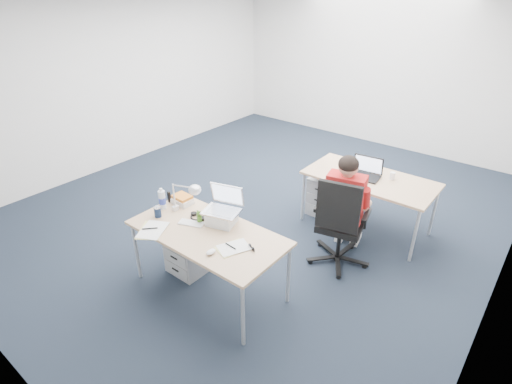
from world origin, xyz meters
TOP-DOWN VIEW (x-y plane):
  - floor at (0.00, 0.00)m, footprint 7.00×7.00m
  - room at (0.00, 0.00)m, footprint 6.02×7.02m
  - desk_near at (0.62, -1.74)m, footprint 1.60×0.80m
  - desk_far at (1.37, 0.42)m, footprint 1.60×0.80m
  - office_chair at (1.45, -0.49)m, footprint 0.85×0.85m
  - seated_person at (1.41, -0.31)m, footprint 0.49×0.76m
  - drawer_pedestal_near at (0.21, -1.60)m, footprint 0.40×0.50m
  - drawer_pedestal_far at (0.77, 0.46)m, footprint 0.40×0.50m
  - silver_laptop at (0.63, -1.53)m, footprint 0.42×0.37m
  - wireless_keyboard at (0.39, -1.73)m, footprint 0.28×0.20m
  - computer_mouse at (0.90, -1.97)m, footprint 0.07×0.10m
  - headphones at (0.36, -1.61)m, footprint 0.22×0.18m
  - can_koozie at (0.02, -1.85)m, footprint 0.08×0.08m
  - water_bottle at (-0.08, -1.71)m, footprint 0.09×0.09m
  - bear_figurine at (0.44, -1.66)m, footprint 0.08×0.07m
  - book_stack at (0.01, -1.51)m, footprint 0.23×0.19m
  - cordless_phone at (-0.13, -1.57)m, footprint 0.04×0.02m
  - papers_left at (0.17, -2.07)m, footprint 0.36×0.40m
  - papers_right at (1.00, -1.79)m, footprint 0.29×0.34m
  - sunglasses at (1.15, -1.69)m, footprint 0.12×0.09m
  - desk_lamp at (0.19, -1.65)m, footprint 0.39×0.18m
  - dark_laptop at (1.30, 0.37)m, footprint 0.41×0.40m
  - far_cup at (1.59, 0.54)m, footprint 0.08×0.08m
  - far_papers at (1.20, 0.55)m, footprint 0.26×0.33m

SIDE VIEW (x-z plane):
  - floor at x=0.00m, z-range 0.00..0.00m
  - drawer_pedestal_near at x=0.21m, z-range 0.00..0.55m
  - drawer_pedestal_far at x=0.77m, z-range 0.00..0.55m
  - office_chair at x=1.45m, z-range -0.24..0.88m
  - seated_person at x=1.41m, z-range 0.01..1.33m
  - desk_near at x=0.62m, z-range 0.32..1.05m
  - desk_far at x=1.37m, z-range 0.32..1.05m
  - far_papers at x=1.20m, z-range 0.73..0.74m
  - papers_right at x=1.00m, z-range 0.73..0.74m
  - papers_left at x=0.17m, z-range 0.73..0.74m
  - wireless_keyboard at x=0.39m, z-range 0.73..0.74m
  - sunglasses at x=1.15m, z-range 0.73..0.76m
  - headphones at x=0.36m, z-range 0.73..0.76m
  - computer_mouse at x=0.90m, z-range 0.73..0.77m
  - far_cup at x=1.59m, z-range 0.73..0.82m
  - book_stack at x=0.01m, z-range 0.73..0.83m
  - can_koozie at x=0.02m, z-range 0.73..0.85m
  - cordless_phone at x=-0.13m, z-range 0.73..0.86m
  - bear_figurine at x=0.44m, z-range 0.73..0.87m
  - water_bottle at x=-0.08m, z-range 0.73..0.97m
  - dark_laptop at x=1.30m, z-range 0.73..1.00m
  - silver_laptop at x=0.63m, z-range 0.73..1.11m
  - desk_lamp at x=0.19m, z-range 0.73..1.16m
  - room at x=0.00m, z-range 0.31..3.12m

